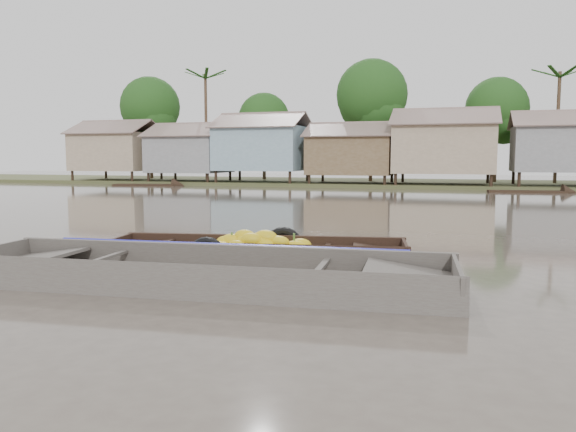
% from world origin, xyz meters
% --- Properties ---
extents(ground, '(120.00, 120.00, 0.00)m').
position_xyz_m(ground, '(0.00, 0.00, 0.00)').
color(ground, '#4B423A').
rests_on(ground, ground).
extents(riverbank, '(120.00, 12.47, 10.22)m').
position_xyz_m(riverbank, '(3.03, 31.86, 3.07)').
color(riverbank, '#384723').
rests_on(riverbank, ground).
extents(banana_boat, '(6.15, 2.41, 0.86)m').
position_xyz_m(banana_boat, '(-0.31, 0.48, 0.18)').
color(banana_boat, black).
rests_on(banana_boat, ground).
extents(viewer_boat, '(8.24, 2.74, 0.65)m').
position_xyz_m(viewer_boat, '(-0.28, -1.83, 0.07)').
color(viewer_boat, '#443E39').
rests_on(viewer_boat, ground).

